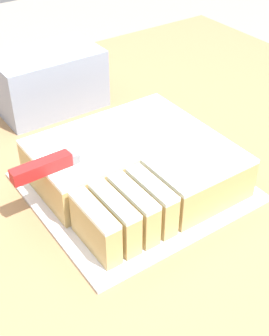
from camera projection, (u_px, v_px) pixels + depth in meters
countertop at (120, 313)px, 1.18m from camera, size 1.40×1.10×0.94m
cake_board at (134, 186)px, 0.84m from camera, size 0.35×0.33×0.01m
cake at (135, 166)px, 0.82m from camera, size 0.31×0.28×0.08m
knife at (59, 162)px, 0.75m from camera, size 0.30×0.02×0.02m
storage_box at (51, 80)px, 1.04m from camera, size 0.23×0.14×0.13m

